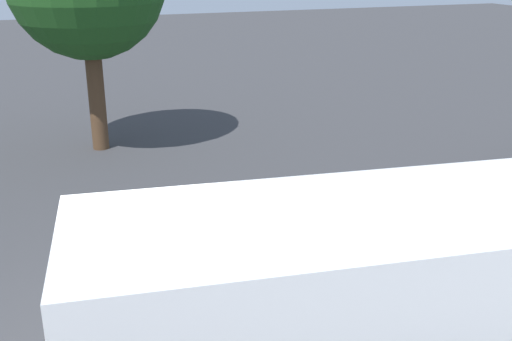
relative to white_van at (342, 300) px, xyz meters
The scene contains 2 objects.
lane_marking_centre 2.38m from the white_van, 64.21° to the left, with size 28.00×0.16×0.01m, color #E0D14C.
white_van is the anchor object (origin of this frame).
Camera 1 is at (-0.42, -6.27, 4.43)m, focal length 42.39 mm.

